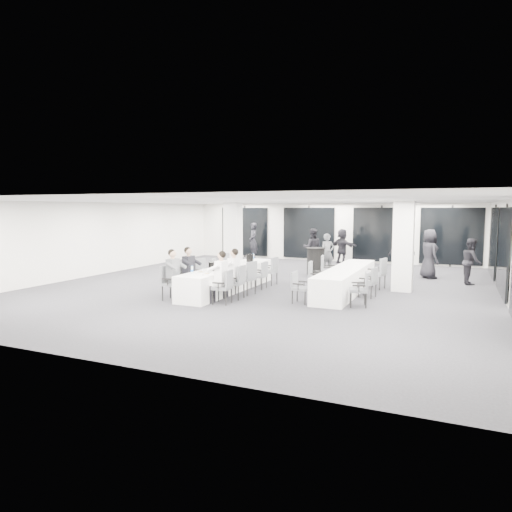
{
  "coord_description": "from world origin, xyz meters",
  "views": [
    {
      "loc": [
        5.67,
        -13.74,
        2.57
      ],
      "look_at": [
        -0.27,
        -0.2,
        1.02
      ],
      "focal_mm": 32.0,
      "sensor_mm": 36.0,
      "label": 1
    }
  ],
  "objects_px": {
    "chair_main_left_far": "(228,265)",
    "ice_bucket_near": "(212,266)",
    "chair_main_right_fourth": "(261,274)",
    "chair_main_right_second": "(237,280)",
    "chair_side_right_near": "(361,287)",
    "chair_main_left_near": "(170,280)",
    "standing_guest_d": "(402,251)",
    "chair_main_right_near": "(225,285)",
    "chair_side_right_far": "(379,271)",
    "standing_guest_g": "(253,239)",
    "cocktail_table": "(315,261)",
    "chair_main_right_far": "(271,269)",
    "standing_guest_h": "(472,258)",
    "chair_main_left_second": "(186,279)",
    "standing_guest_f": "(342,244)",
    "chair_main_left_mid": "(204,272)",
    "standing_guest_a": "(327,250)",
    "chair_main_left_fourth": "(217,270)",
    "chair_side_left_near": "(299,285)",
    "chair_side_left_mid": "(315,275)",
    "standing_guest_b": "(312,245)",
    "chair_side_right_mid": "(370,280)",
    "banquet_table_side": "(346,280)",
    "chair_main_right_mid": "(248,276)",
    "ice_bucket_far": "(250,258)",
    "chair_side_left_far": "(327,269)",
    "banquet_table_main": "(229,278)",
    "standing_guest_e": "(429,251)"
  },
  "relations": [
    {
      "from": "chair_main_left_far",
      "to": "ice_bucket_near",
      "type": "bearing_deg",
      "value": 29.21
    },
    {
      "from": "chair_main_right_fourth",
      "to": "ice_bucket_near",
      "type": "height_order",
      "value": "ice_bucket_near"
    },
    {
      "from": "chair_main_right_second",
      "to": "chair_side_right_near",
      "type": "height_order",
      "value": "chair_main_right_second"
    },
    {
      "from": "chair_main_left_near",
      "to": "chair_main_right_fourth",
      "type": "distance_m",
      "value": 3.11
    },
    {
      "from": "ice_bucket_near",
      "to": "standing_guest_d",
      "type": "bearing_deg",
      "value": 53.06
    },
    {
      "from": "chair_main_right_near",
      "to": "chair_side_right_far",
      "type": "bearing_deg",
      "value": -44.1
    },
    {
      "from": "chair_side_right_far",
      "to": "standing_guest_g",
      "type": "height_order",
      "value": "standing_guest_g"
    },
    {
      "from": "cocktail_table",
      "to": "chair_main_right_fourth",
      "type": "relative_size",
      "value": 1.2
    },
    {
      "from": "chair_main_right_far",
      "to": "standing_guest_h",
      "type": "distance_m",
      "value": 6.8
    },
    {
      "from": "standing_guest_g",
      "to": "chair_side_right_far",
      "type": "bearing_deg",
      "value": 9.44
    },
    {
      "from": "chair_main_left_second",
      "to": "chair_main_right_far",
      "type": "xyz_separation_m",
      "value": [
        1.66,
        2.67,
        0.04
      ]
    },
    {
      "from": "chair_main_left_far",
      "to": "standing_guest_f",
      "type": "relative_size",
      "value": 0.54
    },
    {
      "from": "chair_main_left_mid",
      "to": "standing_guest_f",
      "type": "bearing_deg",
      "value": 174.84
    },
    {
      "from": "standing_guest_a",
      "to": "ice_bucket_near",
      "type": "xyz_separation_m",
      "value": [
        -1.77,
        -6.33,
        -0.0
      ]
    },
    {
      "from": "chair_main_left_mid",
      "to": "standing_guest_d",
      "type": "distance_m",
      "value": 7.63
    },
    {
      "from": "chair_main_left_near",
      "to": "chair_main_left_fourth",
      "type": "relative_size",
      "value": 1.09
    },
    {
      "from": "chair_side_right_far",
      "to": "chair_side_left_near",
      "type": "bearing_deg",
      "value": 165.89
    },
    {
      "from": "chair_main_left_fourth",
      "to": "chair_side_left_mid",
      "type": "bearing_deg",
      "value": 77.92
    },
    {
      "from": "cocktail_table",
      "to": "standing_guest_b",
      "type": "xyz_separation_m",
      "value": [
        -0.8,
        2.25,
        0.42
      ]
    },
    {
      "from": "chair_main_left_near",
      "to": "chair_main_right_far",
      "type": "distance_m",
      "value": 3.87
    },
    {
      "from": "chair_main_right_near",
      "to": "cocktail_table",
      "type": "bearing_deg",
      "value": -9.87
    },
    {
      "from": "chair_side_right_near",
      "to": "standing_guest_g",
      "type": "xyz_separation_m",
      "value": [
        -7.06,
        8.88,
        0.53
      ]
    },
    {
      "from": "standing_guest_h",
      "to": "ice_bucket_near",
      "type": "distance_m",
      "value": 8.83
    },
    {
      "from": "standing_guest_g",
      "to": "chair_side_right_mid",
      "type": "bearing_deg",
      "value": 2.8
    },
    {
      "from": "chair_main_right_near",
      "to": "chair_side_left_near",
      "type": "bearing_deg",
      "value": -66.28
    },
    {
      "from": "banquet_table_side",
      "to": "standing_guest_g",
      "type": "bearing_deg",
      "value": 131.72
    },
    {
      "from": "banquet_table_side",
      "to": "standing_guest_h",
      "type": "bearing_deg",
      "value": 41.82
    },
    {
      "from": "chair_main_left_fourth",
      "to": "standing_guest_d",
      "type": "bearing_deg",
      "value": 118.96
    },
    {
      "from": "chair_main_right_fourth",
      "to": "standing_guest_b",
      "type": "height_order",
      "value": "standing_guest_b"
    },
    {
      "from": "standing_guest_b",
      "to": "ice_bucket_near",
      "type": "bearing_deg",
      "value": 63.81
    },
    {
      "from": "chair_main_right_mid",
      "to": "chair_side_right_mid",
      "type": "distance_m",
      "value": 3.57
    },
    {
      "from": "chair_main_right_mid",
      "to": "chair_side_left_near",
      "type": "height_order",
      "value": "chair_main_right_mid"
    },
    {
      "from": "ice_bucket_far",
      "to": "chair_side_right_near",
      "type": "bearing_deg",
      "value": -27.57
    },
    {
      "from": "chair_main_left_fourth",
      "to": "standing_guest_a",
      "type": "distance_m",
      "value": 5.26
    },
    {
      "from": "chair_side_left_mid",
      "to": "standing_guest_a",
      "type": "height_order",
      "value": "standing_guest_a"
    },
    {
      "from": "chair_main_left_mid",
      "to": "chair_side_left_far",
      "type": "xyz_separation_m",
      "value": [
        3.43,
        2.17,
        0.02
      ]
    },
    {
      "from": "standing_guest_f",
      "to": "chair_side_right_mid",
      "type": "bearing_deg",
      "value": 142.54
    },
    {
      "from": "chair_main_left_mid",
      "to": "chair_main_right_mid",
      "type": "xyz_separation_m",
      "value": [
        1.67,
        -0.28,
        0.01
      ]
    },
    {
      "from": "chair_main_right_near",
      "to": "standing_guest_d",
      "type": "height_order",
      "value": "standing_guest_d"
    },
    {
      "from": "banquet_table_main",
      "to": "chair_side_right_far",
      "type": "height_order",
      "value": "chair_side_right_far"
    },
    {
      "from": "chair_main_right_near",
      "to": "standing_guest_e",
      "type": "distance_m",
      "value": 8.52
    },
    {
      "from": "chair_main_left_second",
      "to": "chair_main_left_far",
      "type": "bearing_deg",
      "value": 174.65
    },
    {
      "from": "chair_main_left_second",
      "to": "standing_guest_b",
      "type": "relative_size",
      "value": 0.45
    },
    {
      "from": "chair_main_right_far",
      "to": "standing_guest_f",
      "type": "xyz_separation_m",
      "value": [
        0.82,
        6.84,
        0.38
      ]
    },
    {
      "from": "chair_side_right_far",
      "to": "standing_guest_g",
      "type": "bearing_deg",
      "value": 63.64
    },
    {
      "from": "standing_guest_a",
      "to": "ice_bucket_near",
      "type": "relative_size",
      "value": 6.89
    },
    {
      "from": "standing_guest_a",
      "to": "standing_guest_e",
      "type": "relative_size",
      "value": 0.86
    },
    {
      "from": "chair_main_right_far",
      "to": "chair_side_right_far",
      "type": "relative_size",
      "value": 0.95
    },
    {
      "from": "banquet_table_main",
      "to": "ice_bucket_near",
      "type": "xyz_separation_m",
      "value": [
        -0.02,
        -1.04,
        0.5
      ]
    },
    {
      "from": "cocktail_table",
      "to": "chair_side_left_mid",
      "type": "height_order",
      "value": "cocktail_table"
    }
  ]
}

